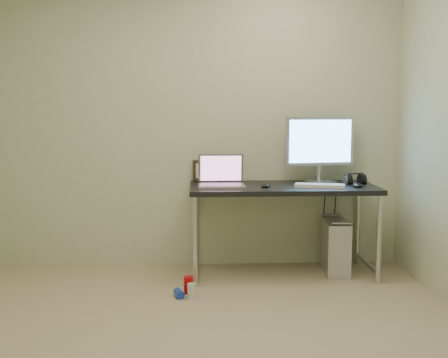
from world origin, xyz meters
TOP-DOWN VIEW (x-y plane):
  - floor at (0.00, 0.00)m, footprint 3.50×3.50m
  - wall_back at (0.00, 1.75)m, footprint 3.50×0.02m
  - desk at (0.68, 1.42)m, footprint 1.52×0.67m
  - tower_computer at (1.14, 1.43)m, footprint 0.22×0.44m
  - cable_a at (1.09, 1.70)m, footprint 0.01×0.16m
  - cable_b at (1.18, 1.68)m, footprint 0.02×0.11m
  - can_red at (-0.09, 0.96)m, footprint 0.09×0.09m
  - can_white at (-0.07, 0.82)m, footprint 0.09×0.09m
  - can_blue at (-0.16, 0.87)m, footprint 0.09×0.12m
  - laptop at (0.17, 1.39)m, footprint 0.37×0.31m
  - monitor at (1.02, 1.58)m, footprint 0.59×0.21m
  - keyboard at (0.96, 1.30)m, footprint 0.41×0.22m
  - mouse_right at (1.27, 1.29)m, footprint 0.08×0.12m
  - mouse_left at (0.53, 1.31)m, footprint 0.11×0.13m
  - headphones at (1.30, 1.48)m, footprint 0.19×0.11m
  - picture_frame at (0.05, 1.73)m, footprint 0.23×0.07m
  - webcam at (0.30, 1.65)m, footprint 0.05×0.04m

SIDE VIEW (x-z plane):
  - floor at x=0.00m, z-range 0.00..0.00m
  - can_blue at x=-0.16m, z-range 0.00..0.06m
  - can_white at x=-0.07m, z-range 0.00..0.12m
  - can_red at x=-0.09m, z-range 0.00..0.13m
  - tower_computer at x=1.14m, z-range -0.01..0.46m
  - cable_b at x=1.18m, z-range 0.02..0.74m
  - cable_a at x=1.09m, z-range 0.06..0.74m
  - desk at x=0.68m, z-range 0.29..1.04m
  - keyboard at x=0.96m, z-range 0.75..0.77m
  - mouse_left at x=0.53m, z-range 0.75..0.79m
  - mouse_right at x=1.27m, z-range 0.75..0.79m
  - headphones at x=1.30m, z-range 0.72..0.84m
  - laptop at x=0.17m, z-range 0.68..0.94m
  - webcam at x=0.30m, z-range 0.78..0.89m
  - picture_frame at x=0.05m, z-range 0.75..0.93m
  - monitor at x=1.02m, z-range 0.80..1.36m
  - wall_back at x=0.00m, z-range 0.00..2.50m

